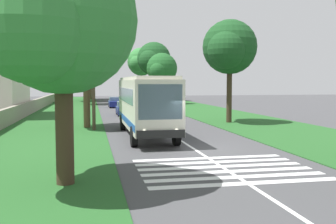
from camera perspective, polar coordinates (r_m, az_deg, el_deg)
The scene contains 21 objects.
ground at distance 20.21m, azimuth 3.75°, elevation -5.36°, with size 160.00×160.00×0.00m, color #424244.
grass_verge_left at distance 34.55m, azimuth -16.20°, elevation -1.46°, with size 120.00×8.00×0.04m, color #235623.
grass_verge_right at distance 36.91m, azimuth 10.07°, elevation -0.99°, with size 120.00×8.00×0.04m, color #235623.
centre_line at distance 34.80m, azimuth -2.62°, elevation -1.27°, with size 110.00×0.16×0.01m, color silver.
coach_bus at distance 24.60m, azimuth -3.35°, elevation 1.40°, with size 11.16×2.62×3.73m.
zebra_crossing at distance 15.72m, azimuth 8.31°, elevation -8.20°, with size 4.95×6.80×0.01m.
trailing_car_0 at distance 40.72m, azimuth -6.22°, elevation 0.45°, with size 4.30×1.78×1.43m.
trailing_car_1 at distance 48.70m, azimuth -2.71°, elevation 1.11°, with size 4.30×1.78×1.43m.
trailing_car_2 at distance 53.95m, azimuth -7.68°, elevation 1.39°, with size 4.30×1.78×1.43m.
trailing_minibus_0 at distance 62.19m, azimuth -5.01°, elevation 2.60°, with size 6.00×2.14×2.53m.
roadside_tree_left_0 at distance 61.75m, azimuth -12.02°, elevation 6.92°, with size 6.45×5.40×9.12m.
roadside_tree_left_1 at distance 29.93m, azimuth -12.11°, elevation 8.77°, with size 6.20×5.54×8.62m.
roadside_tree_left_2 at distance 13.40m, azimuth -15.81°, elevation 12.20°, with size 6.13×4.92×7.85m.
roadside_tree_left_3 at distance 72.06m, azimuth -12.02°, elevation 6.45°, with size 9.22×7.60×10.16m.
roadside_tree_left_4 at distance 79.72m, azimuth -11.37°, elevation 6.25°, with size 8.11×6.47×9.59m.
roadside_tree_right_0 at distance 61.74m, azimuth -1.01°, elevation 6.26°, with size 5.70×4.81×7.98m.
roadside_tree_right_2 at distance 82.24m, azimuth -4.00°, elevation 7.23°, with size 6.67×5.84×10.61m.
roadside_tree_right_3 at distance 71.86m, azimuth -2.21°, elevation 7.62°, with size 7.40×6.11×10.72m.
roadside_tree_right_4 at distance 33.39m, azimuth 8.74°, elevation 9.08°, with size 5.65×4.54×8.58m.
utility_pole at distance 28.08m, azimuth -10.86°, elevation 6.82°, with size 0.24×1.40×8.95m.
roadside_wall at distance 39.87m, azimuth -20.47°, elevation 0.20°, with size 70.00×0.40×1.36m, color gray.
Camera 1 is at (-19.25, 5.15, 3.40)m, focal length 41.81 mm.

